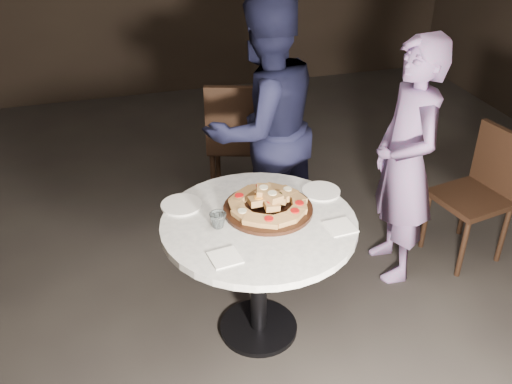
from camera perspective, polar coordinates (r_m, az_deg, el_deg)
The scene contains 13 objects.
floor at distance 3.22m, azimuth 1.32°, elevation -12.13°, with size 7.00×7.00×0.00m, color black.
table at distance 2.77m, azimuth 0.28°, elevation -5.13°, with size 1.16×1.16×0.70m.
serving_board at distance 2.76m, azimuth 1.21°, elevation -1.71°, with size 0.44×0.44×0.02m, color black.
focaccia_pile at distance 2.74m, azimuth 1.27°, elevation -1.00°, with size 0.39×0.39×0.10m.
plate_left at distance 2.82m, azimuth -7.47°, elevation -1.29°, with size 0.20×0.20×0.01m, color white.
plate_right at distance 2.93m, azimuth 6.52°, elevation 0.07°, with size 0.20×0.20×0.01m, color white.
water_glass at distance 2.64m, azimuth -3.81°, elevation -2.83°, with size 0.08×0.08×0.07m, color silver.
napkin_near at distance 2.46m, azimuth -3.10°, elevation -6.57°, with size 0.13×0.13×0.01m, color white.
napkin_far at distance 2.67m, azimuth 8.44°, elevation -3.47°, with size 0.13×0.13×0.01m, color white.
chair_far at distance 3.87m, azimuth -1.57°, elevation 5.62°, with size 0.55×0.57×0.94m.
chair_right at distance 3.67m, azimuth 21.74°, elevation 0.52°, with size 0.46×0.45×0.81m.
diner_navy at distance 3.39m, azimuth 0.70°, elevation 6.42°, with size 0.77×0.60×1.58m, color black.
diner_teal at distance 3.25m, azimuth 14.70°, elevation 2.80°, with size 0.52×0.34×1.44m, color slate.
Camera 1 is at (-0.71, -2.23, 2.21)m, focal length 40.00 mm.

